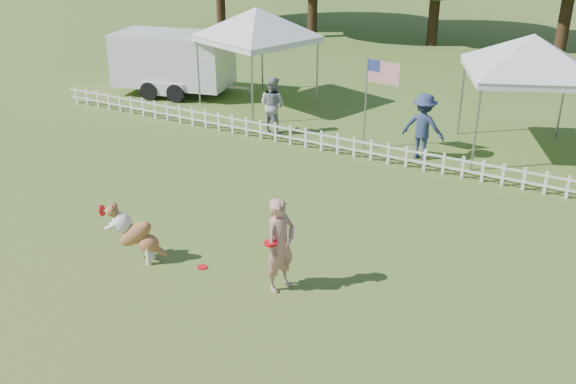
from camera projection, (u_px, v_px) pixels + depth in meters
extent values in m
plane|color=#396520|center=(214.00, 279.00, 12.02)|extent=(120.00, 120.00, 0.00)
imported|color=tan|center=(280.00, 245.00, 11.38)|extent=(0.57, 0.73, 1.78)
cylinder|color=red|center=(202.00, 267.00, 12.39)|extent=(0.26, 0.26, 0.02)
imported|color=#939297|center=(272.00, 105.00, 19.20)|extent=(0.92, 0.76, 1.73)
imported|color=navy|center=(423.00, 127.00, 17.26)|extent=(1.18, 0.70, 1.81)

